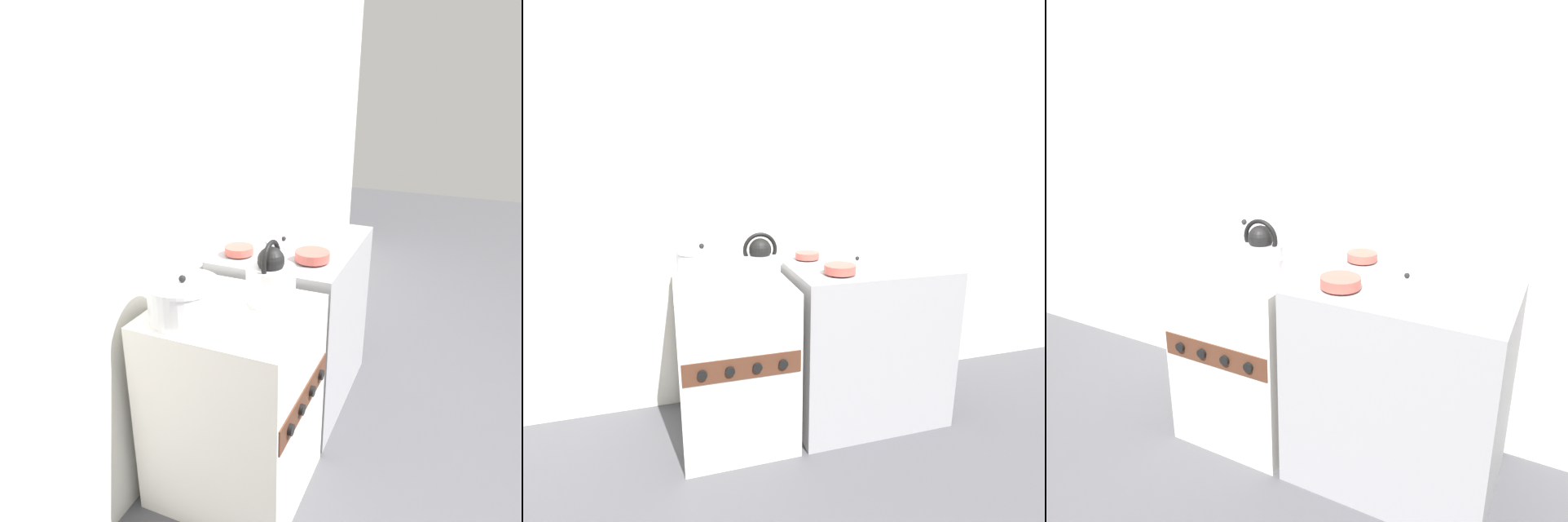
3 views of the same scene
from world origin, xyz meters
The scene contains 9 objects.
ground_plane centered at (0.00, 0.00, 0.00)m, with size 12.00×12.00×0.00m, color #4C4C51.
wall_back centered at (0.00, 0.70, 1.25)m, with size 7.00×0.06×2.50m.
stove centered at (0.00, 0.31, 0.44)m, with size 0.58×0.64×0.87m.
counter centered at (0.76, 0.31, 0.46)m, with size 0.87×0.63×0.91m.
kettle centered at (0.13, 0.20, 0.98)m, with size 0.25×0.20×0.27m.
cooking_pot centered at (-0.13, 0.45, 0.95)m, with size 0.28×0.28×0.18m.
enamel_bowl centered at (0.54, 0.15, 0.94)m, with size 0.16×0.16×0.05m.
small_ceramic_bowl centered at (0.48, 0.51, 0.94)m, with size 0.14×0.14×0.04m.
loose_pot_lid centered at (0.74, 0.38, 0.92)m, with size 0.18×0.18×0.03m.
Camera 3 is at (1.32, -1.57, 1.67)m, focal length 35.00 mm.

